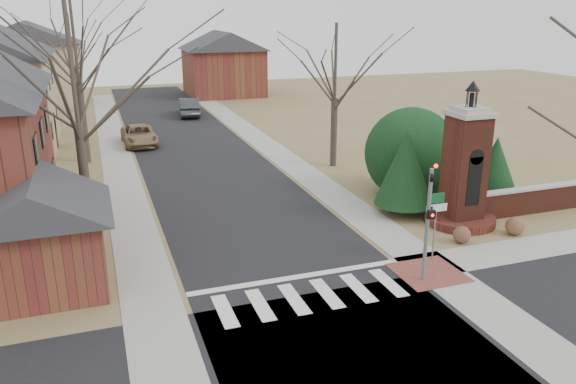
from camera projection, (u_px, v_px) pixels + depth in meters
name	position (u px, v px, depth m)	size (l,w,h in m)	color
ground	(319.00, 308.00, 18.48)	(120.00, 120.00, 0.00)	olive
main_street	(197.00, 153.00, 38.20)	(8.00, 70.00, 0.01)	black
cross_street	(360.00, 358.00, 15.78)	(120.00, 8.00, 0.01)	black
crosswalk_zone	(311.00, 296.00, 19.19)	(8.00, 2.20, 0.02)	silver
stop_bar	(296.00, 277.00, 20.53)	(8.00, 0.35, 0.02)	silver
sidewalk_right_main	(269.00, 147.00, 39.83)	(2.00, 60.00, 0.02)	gray
sidewalk_left	(117.00, 159.00, 36.56)	(2.00, 60.00, 0.02)	gray
curb_apron	(428.00, 273.00, 20.88)	(2.40, 2.40, 0.02)	brown
traffic_signal_pole	(429.00, 213.00, 19.53)	(0.28, 0.41, 4.50)	slate
sign_post	(436.00, 213.00, 21.41)	(0.90, 0.07, 2.75)	slate
brick_gate_monument	(464.00, 178.00, 25.11)	(3.20, 3.20, 6.47)	#5D281B
brick_garden_wall	(539.00, 199.00, 27.00)	(7.50, 0.50, 1.30)	#5D281B
garage_left	(40.00, 228.00, 19.13)	(4.80, 4.80, 4.29)	brown
house_distant_left	(28.00, 62.00, 56.41)	(10.80, 8.80, 8.53)	tan
house_distant_right	(223.00, 62.00, 62.89)	(8.80, 8.80, 7.30)	brown
evergreen_near	(405.00, 167.00, 26.30)	(2.80, 2.80, 4.10)	#473D33
evergreen_mid	(451.00, 149.00, 28.32)	(3.40, 3.40, 4.70)	#473D33
evergreen_far	(495.00, 164.00, 28.27)	(2.40, 2.40, 3.30)	#473D33
evergreen_mass	(411.00, 150.00, 29.07)	(4.80, 4.80, 4.80)	black
bare_tree_0	(70.00, 54.00, 21.95)	(8.05, 8.05, 11.15)	#473D33
bare_tree_1	(73.00, 32.00, 33.50)	(8.40, 8.40, 11.64)	#473D33
bare_tree_2	(70.00, 39.00, 45.31)	(7.35, 7.35, 10.19)	#473D33
bare_tree_3	(336.00, 56.00, 33.09)	(7.00, 7.00, 9.70)	#473D33
pickup_truck	(139.00, 135.00, 40.36)	(2.29, 4.97, 1.38)	#8F714E
distant_car	(189.00, 107.00, 51.20)	(1.73, 4.96, 1.63)	#33373B
dry_shrub_left	(462.00, 235.00, 23.46)	(0.74, 0.74, 0.74)	brown
dry_shrub_right	(515.00, 226.00, 24.31)	(0.81, 0.81, 0.81)	brown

